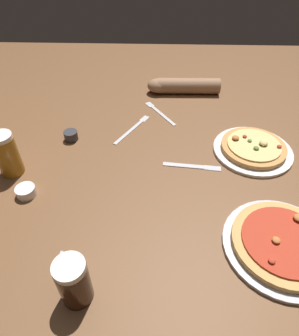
# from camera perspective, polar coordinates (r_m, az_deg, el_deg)

# --- Properties ---
(ground_plane) EXTENTS (2.40, 2.40, 0.03)m
(ground_plane) POSITION_cam_1_polar(r_m,az_deg,el_deg) (1.07, 0.00, -1.38)
(ground_plane) COLOR brown
(pizza_plate_near) EXTENTS (0.32, 0.32, 0.05)m
(pizza_plate_near) POSITION_cam_1_polar(r_m,az_deg,el_deg) (0.93, 23.85, -12.93)
(pizza_plate_near) COLOR #B2B2B7
(pizza_plate_near) RESTS_ON ground_plane
(pizza_plate_far) EXTENTS (0.29, 0.29, 0.05)m
(pizza_plate_far) POSITION_cam_1_polar(r_m,az_deg,el_deg) (1.20, 18.94, 3.52)
(pizza_plate_far) COLOR silver
(pizza_plate_far) RESTS_ON ground_plane
(beer_mug_dark) EXTENTS (0.09, 0.12, 0.14)m
(beer_mug_dark) POSITION_cam_1_polar(r_m,az_deg,el_deg) (0.76, -14.21, -19.81)
(beer_mug_dark) COLOR black
(beer_mug_dark) RESTS_ON ground_plane
(beer_mug_amber) EXTENTS (0.09, 0.12, 0.16)m
(beer_mug_amber) POSITION_cam_1_polar(r_m,az_deg,el_deg) (1.12, -25.30, 2.44)
(beer_mug_amber) COLOR #9E6619
(beer_mug_amber) RESTS_ON ground_plane
(ramekin_sauce) EXTENTS (0.05, 0.05, 0.04)m
(ramekin_sauce) POSITION_cam_1_polar(r_m,az_deg,el_deg) (1.23, -14.60, 5.94)
(ramekin_sauce) COLOR #333338
(ramekin_sauce) RESTS_ON ground_plane
(ramekin_butter) EXTENTS (0.06, 0.06, 0.03)m
(ramekin_butter) POSITION_cam_1_polar(r_m,az_deg,el_deg) (1.05, -22.28, -4.09)
(ramekin_butter) COLOR white
(ramekin_butter) RESTS_ON ground_plane
(fork_left) EXTENTS (0.14, 0.19, 0.01)m
(fork_left) POSITION_cam_1_polar(r_m,az_deg,el_deg) (1.36, 1.93, 10.42)
(fork_left) COLOR silver
(fork_left) RESTS_ON ground_plane
(knife_right) EXTENTS (0.21, 0.04, 0.01)m
(knife_right) POSITION_cam_1_polar(r_m,az_deg,el_deg) (1.09, 8.06, 0.37)
(knife_right) COLOR silver
(knife_right) RESTS_ON ground_plane
(fork_spare) EXTENTS (0.14, 0.21, 0.01)m
(fork_spare) POSITION_cam_1_polar(r_m,az_deg,el_deg) (1.26, -3.17, 7.46)
(fork_spare) COLOR silver
(fork_spare) RESTS_ON ground_plane
(diner_arm) EXTENTS (0.35, 0.08, 0.07)m
(diner_arm) POSITION_cam_1_polar(r_m,az_deg,el_deg) (1.51, 5.93, 15.14)
(diner_arm) COLOR #936B4C
(diner_arm) RESTS_ON ground_plane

